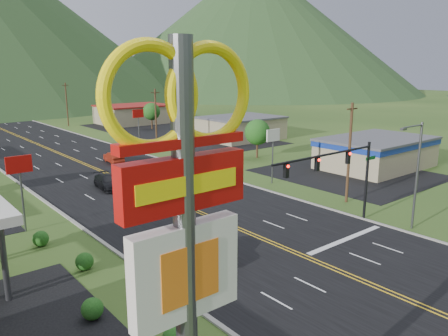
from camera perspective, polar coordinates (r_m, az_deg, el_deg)
pylon_sign at (r=11.37m, az=-5.18°, el=-7.38°), size 4.32×0.60×14.00m
traffic_signal at (r=36.93m, az=14.93°, el=0.11°), size 13.10×0.43×7.00m
streetlight_east at (r=38.91m, az=23.76°, el=-0.14°), size 3.28×0.25×9.00m
building_east_near at (r=62.76m, az=19.27°, el=2.12°), size 15.40×10.40×4.10m
building_east_mid at (r=83.47m, az=2.21°, el=5.28°), size 14.40×11.40×4.30m
building_east_far at (r=109.99m, az=-11.68°, el=6.92°), size 16.40×12.40×4.50m
pole_sign_west_a at (r=38.80m, az=-25.13°, el=-0.50°), size 2.00×0.18×6.40m
pole_sign_east_a at (r=50.74m, az=6.42°, el=3.55°), size 2.00×0.18×6.40m
pole_sign_east_b at (r=76.35m, az=-11.14°, el=6.52°), size 2.00×0.18×6.40m
tree_east_a at (r=65.60m, az=4.38°, el=4.68°), size 3.84×3.84×5.82m
tree_east_b at (r=98.40m, az=-9.46°, el=7.29°), size 3.84×3.84×5.82m
utility_pole_a at (r=44.86m, az=16.05°, el=1.99°), size 1.60×0.28×10.00m
utility_pole_b at (r=72.25m, az=-8.89°, el=6.31°), size 1.60×0.28×10.00m
utility_pole_c at (r=108.48m, az=-19.85°, el=7.87°), size 1.60×0.28×10.00m
utility_pole_d at (r=146.68m, az=-25.25°, el=8.53°), size 1.60×0.28×10.00m
mountain_ne at (r=251.29m, az=3.78°, el=17.85°), size 180.00×180.00×70.00m
car_red_near at (r=31.01m, az=-2.42°, el=-10.64°), size 2.41×5.12×1.69m
car_dark_mid at (r=50.62m, az=-14.91°, el=-1.80°), size 2.66×5.41×1.51m
car_red_far at (r=64.28m, az=-14.22°, el=1.34°), size 2.22×4.90×1.56m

